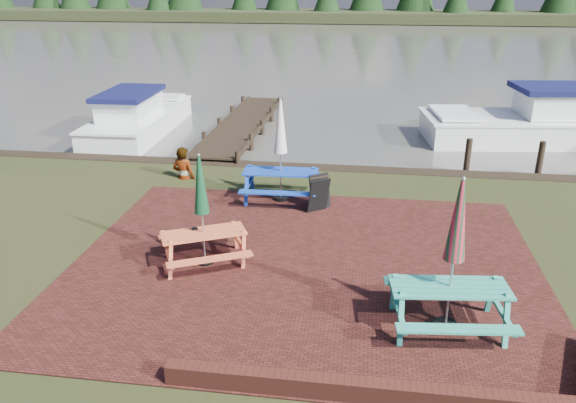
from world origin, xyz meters
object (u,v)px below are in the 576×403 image
(picnic_table_teal, at_px, (451,280))
(boat_jetty, at_px, (138,119))
(picnic_table_red, at_px, (203,227))
(picnic_table_blue, at_px, (281,166))
(jetty, at_px, (242,124))
(boat_near, at_px, (545,124))
(person, at_px, (182,148))
(chalkboard, at_px, (319,193))

(picnic_table_teal, height_order, boat_jetty, picnic_table_teal)
(picnic_table_red, relative_size, picnic_table_blue, 0.87)
(picnic_table_teal, xyz_separation_m, picnic_table_blue, (-3.44, 5.07, 0.01))
(jetty, height_order, boat_jetty, boat_jetty)
(picnic_table_red, relative_size, boat_jetty, 0.34)
(picnic_table_red, height_order, boat_jetty, picnic_table_red)
(boat_near, distance_m, person, 12.62)
(picnic_table_blue, distance_m, boat_near, 10.93)
(jetty, relative_size, boat_near, 1.11)
(chalkboard, height_order, jetty, chalkboard)
(boat_jetty, height_order, boat_near, boat_near)
(picnic_table_teal, xyz_separation_m, boat_jetty, (-9.71, 11.32, -0.53))
(picnic_table_red, relative_size, chalkboard, 2.62)
(boat_jetty, xyz_separation_m, person, (3.35, -5.02, 0.53))
(boat_near, bearing_deg, picnic_table_red, 132.91)
(picnic_table_blue, xyz_separation_m, boat_near, (8.17, 7.25, -0.45))
(jetty, bearing_deg, boat_near, 1.49)
(picnic_table_teal, xyz_separation_m, chalkboard, (-2.44, 4.55, -0.45))
(picnic_table_teal, relative_size, jetty, 0.28)
(jetty, distance_m, person, 5.81)
(chalkboard, distance_m, person, 4.32)
(person, bearing_deg, boat_jetty, -45.62)
(person, bearing_deg, picnic_table_teal, 145.98)
(picnic_table_blue, xyz_separation_m, chalkboard, (1.01, -0.52, -0.46))
(boat_near, xyz_separation_m, person, (-11.08, -6.03, 0.44))
(boat_jetty, distance_m, person, 6.06)
(picnic_table_blue, bearing_deg, jetty, 108.03)
(picnic_table_red, distance_m, boat_near, 14.11)
(picnic_table_teal, xyz_separation_m, boat_near, (4.72, 12.32, -0.45))
(picnic_table_teal, xyz_separation_m, jetty, (-5.96, 12.05, -0.77))
(picnic_table_teal, height_order, boat_near, picnic_table_teal)
(jetty, bearing_deg, person, -93.95)
(picnic_table_blue, height_order, chalkboard, picnic_table_blue)
(picnic_table_red, relative_size, person, 1.25)
(person, bearing_deg, boat_near, -140.77)
(picnic_table_red, height_order, picnic_table_blue, picnic_table_blue)
(jetty, height_order, boat_near, boat_near)
(picnic_table_red, distance_m, chalkboard, 3.59)
(picnic_table_red, xyz_separation_m, person, (-1.96, 4.74, 0.11))
(picnic_table_blue, xyz_separation_m, boat_jetty, (-6.26, 6.25, -0.54))
(picnic_table_teal, distance_m, picnic_table_blue, 6.13)
(boat_near, relative_size, person, 4.63)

